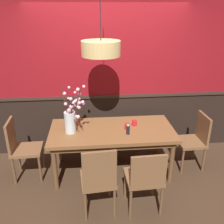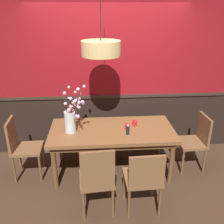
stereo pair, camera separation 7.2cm
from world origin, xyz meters
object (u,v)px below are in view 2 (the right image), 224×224
object	(u,v)px
chair_head_west_end	(22,145)
vase_with_blossoms	(72,117)
chair_head_east_end	(196,139)
candle_holder_nearer_center	(127,126)
pendant_lamp	(101,48)
chair_near_side_left	(97,178)
dining_table	(112,134)
chair_far_side_left	(94,119)
candle_holder_nearer_edge	(135,123)
chair_far_side_right	(124,118)
chair_near_side_right	(144,178)
condiment_bottle	(128,130)

from	to	relation	value
chair_head_west_end	vase_with_blossoms	world-z (taller)	vase_with_blossoms
chair_head_east_end	candle_holder_nearer_center	size ratio (longest dim) A/B	10.04
candle_holder_nearer_center	pendant_lamp	world-z (taller)	pendant_lamp
chair_near_side_left	dining_table	bearing A→B (deg)	74.19
chair_far_side_left	chair_head_east_end	distance (m)	1.81
chair_far_side_left	candle_holder_nearer_edge	world-z (taller)	chair_far_side_left
chair_head_west_end	chair_far_side_right	size ratio (longest dim) A/B	1.02
chair_near_side_left	pendant_lamp	size ratio (longest dim) A/B	0.91
chair_near_side_right	candle_holder_nearer_center	bearing A→B (deg)	96.27
candle_holder_nearer_center	condiment_bottle	distance (m)	0.16
chair_far_side_right	condiment_bottle	distance (m)	1.10
chair_head_east_end	vase_with_blossoms	world-z (taller)	vase_with_blossoms
vase_with_blossoms	candle_holder_nearer_edge	xyz separation A→B (m)	(0.94, 0.12, -0.18)
chair_head_east_end	pendant_lamp	size ratio (longest dim) A/B	0.85
chair_near_side_right	pendant_lamp	bearing A→B (deg)	116.63
pendant_lamp	chair_far_side_left	bearing A→B (deg)	99.43
chair_head_west_end	chair_head_east_end	world-z (taller)	chair_head_west_end
chair_head_west_end	pendant_lamp	size ratio (longest dim) A/B	0.90
dining_table	chair_far_side_right	world-z (taller)	chair_far_side_right
candle_holder_nearer_edge	condiment_bottle	size ratio (longest dim) A/B	0.57
chair_far_side_right	chair_near_side_right	size ratio (longest dim) A/B	1.05
chair_near_side_left	chair_head_east_end	distance (m)	1.81
chair_near_side_left	candle_holder_nearer_edge	xyz separation A→B (m)	(0.60, 0.96, 0.25)
chair_far_side_right	dining_table	bearing A→B (deg)	-108.01
chair_far_side_left	pendant_lamp	bearing A→B (deg)	-80.57
dining_table	chair_near_side_right	bearing A→B (deg)	-70.05
dining_table	chair_head_west_end	world-z (taller)	chair_head_west_end
chair_near_side_left	chair_far_side_right	distance (m)	1.83
chair_near_side_left	pendant_lamp	world-z (taller)	pendant_lamp
condiment_bottle	pendant_lamp	distance (m)	1.19
chair_near_side_left	chair_far_side_left	xyz separation A→B (m)	(-0.03, 1.72, -0.01)
chair_near_side_right	condiment_bottle	distance (m)	0.78
chair_head_east_end	candle_holder_nearer_center	xyz separation A→B (m)	(-1.10, -0.03, 0.28)
chair_far_side_left	pendant_lamp	world-z (taller)	pendant_lamp
chair_near_side_left	vase_with_blossoms	distance (m)	1.01
chair_far_side_right	chair_near_side_right	xyz separation A→B (m)	(0.03, -1.77, -0.01)
chair_far_side_right	chair_head_east_end	bearing A→B (deg)	-39.69
dining_table	chair_head_west_end	bearing A→B (deg)	-179.04
chair_far_side_left	condiment_bottle	size ratio (longest dim) A/B	6.08
chair_near_side_right	dining_table	bearing A→B (deg)	109.95
chair_near_side_right	candle_holder_nearer_center	distance (m)	0.92
chair_head_east_end	vase_with_blossoms	distance (m)	1.97
candle_holder_nearer_edge	chair_head_east_end	bearing A→B (deg)	-4.36
dining_table	chair_near_side_left	size ratio (longest dim) A/B	1.92
candle_holder_nearer_center	dining_table	bearing A→B (deg)	176.62
chair_near_side_right	pendant_lamp	world-z (taller)	pendant_lamp
vase_with_blossoms	candle_holder_nearer_center	world-z (taller)	vase_with_blossoms
dining_table	candle_holder_nearer_edge	size ratio (longest dim) A/B	21.69
candle_holder_nearer_edge	dining_table	bearing A→B (deg)	-165.11
chair_head_east_end	condiment_bottle	xyz separation A→B (m)	(-1.12, -0.20, 0.31)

